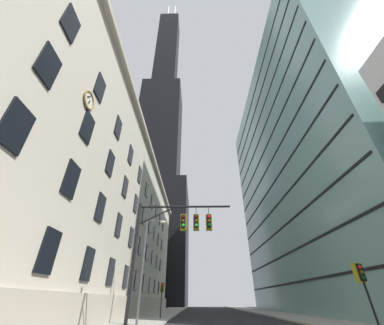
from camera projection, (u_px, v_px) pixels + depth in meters
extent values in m
cube|color=beige|center=(85.00, 221.00, 34.15)|extent=(17.97, 60.22, 24.07)
cube|color=#B2A893|center=(153.00, 158.00, 39.93)|extent=(0.70, 60.22, 0.60)
cube|color=#B2A893|center=(136.00, 307.00, 28.29)|extent=(0.50, 60.22, 2.20)
cube|color=black|center=(49.00, 251.00, 11.81)|extent=(0.14, 1.40, 2.20)
cube|color=black|center=(88.00, 264.00, 16.08)|extent=(0.14, 1.40, 2.20)
cube|color=black|center=(111.00, 272.00, 20.34)|extent=(0.14, 1.40, 2.20)
cube|color=black|center=(126.00, 277.00, 24.60)|extent=(0.14, 1.40, 2.20)
cube|color=black|center=(136.00, 280.00, 28.86)|extent=(0.14, 1.40, 2.20)
cube|color=black|center=(144.00, 283.00, 33.13)|extent=(0.14, 1.40, 2.20)
cube|color=black|center=(150.00, 285.00, 37.39)|extent=(0.14, 1.40, 2.20)
cube|color=black|center=(155.00, 286.00, 41.65)|extent=(0.14, 1.40, 2.20)
cube|color=black|center=(159.00, 288.00, 45.91)|extent=(0.14, 1.40, 2.20)
cube|color=black|center=(16.00, 126.00, 9.75)|extent=(0.14, 1.40, 2.20)
cube|color=black|center=(71.00, 179.00, 14.01)|extent=(0.14, 1.40, 2.20)
cube|color=black|center=(100.00, 208.00, 18.27)|extent=(0.14, 1.40, 2.20)
cube|color=black|center=(119.00, 225.00, 22.53)|extent=(0.14, 1.40, 2.20)
cube|color=black|center=(131.00, 237.00, 26.80)|extent=(0.14, 1.40, 2.20)
cube|color=black|center=(140.00, 246.00, 31.06)|extent=(0.14, 1.40, 2.20)
cube|color=black|center=(147.00, 252.00, 35.32)|extent=(0.14, 1.40, 2.20)
cube|color=black|center=(152.00, 258.00, 39.58)|extent=(0.14, 1.40, 2.20)
cube|color=black|center=(157.00, 262.00, 43.84)|extent=(0.14, 1.40, 2.20)
cube|color=black|center=(160.00, 265.00, 48.11)|extent=(0.14, 1.40, 2.20)
cube|color=black|center=(48.00, 65.00, 11.94)|extent=(0.14, 1.40, 2.20)
cube|color=black|center=(87.00, 127.00, 16.20)|extent=(0.14, 1.40, 2.20)
cube|color=black|center=(110.00, 163.00, 20.47)|extent=(0.14, 1.40, 2.20)
cube|color=black|center=(125.00, 187.00, 24.73)|extent=(0.14, 1.40, 2.20)
cube|color=black|center=(136.00, 204.00, 28.99)|extent=(0.14, 1.40, 2.20)
cube|color=black|center=(144.00, 216.00, 33.25)|extent=(0.14, 1.40, 2.20)
cube|color=black|center=(150.00, 226.00, 37.51)|extent=(0.14, 1.40, 2.20)
cube|color=black|center=(154.00, 233.00, 41.78)|extent=(0.14, 1.40, 2.20)
cube|color=black|center=(158.00, 240.00, 46.04)|extent=(0.14, 1.40, 2.20)
cube|color=black|center=(162.00, 245.00, 50.30)|extent=(0.14, 1.40, 2.20)
cube|color=black|center=(71.00, 24.00, 14.14)|extent=(0.14, 1.40, 2.20)
cube|color=black|center=(100.00, 88.00, 18.40)|extent=(0.14, 1.40, 2.20)
cube|color=black|center=(118.00, 128.00, 22.66)|extent=(0.14, 1.40, 2.20)
cube|color=black|center=(131.00, 155.00, 26.92)|extent=(0.14, 1.40, 2.20)
cube|color=black|center=(140.00, 175.00, 31.19)|extent=(0.14, 1.40, 2.20)
cube|color=black|center=(147.00, 190.00, 35.45)|extent=(0.14, 1.40, 2.20)
cube|color=black|center=(152.00, 202.00, 39.71)|extent=(0.14, 1.40, 2.20)
cube|color=black|center=(156.00, 211.00, 43.97)|extent=(0.14, 1.40, 2.20)
cube|color=black|center=(160.00, 219.00, 48.23)|extent=(0.14, 1.40, 2.20)
cube|color=black|center=(163.00, 226.00, 52.50)|extent=(0.14, 1.40, 2.20)
torus|color=olive|center=(89.00, 100.00, 16.36)|extent=(0.13, 1.42, 1.42)
cylinder|color=silver|center=(89.00, 100.00, 16.36)|extent=(0.05, 1.23, 1.23)
cube|color=black|center=(89.00, 102.00, 16.30)|extent=(0.03, 0.14, 0.37)
cube|color=black|center=(89.00, 97.00, 16.31)|extent=(0.03, 0.41, 0.44)
cube|color=black|center=(150.00, 242.00, 87.33)|extent=(29.30, 29.30, 42.52)
cube|color=black|center=(160.00, 135.00, 114.61)|extent=(20.51, 20.51, 61.85)
cube|color=black|center=(167.00, 53.00, 150.97)|extent=(13.19, 13.19, 77.32)
cylinder|color=silver|center=(168.00, 15.00, 177.82)|extent=(1.20, 1.20, 25.27)
cylinder|color=silver|center=(174.00, 14.00, 177.73)|extent=(1.20, 1.20, 25.27)
cube|color=gray|center=(310.00, 168.00, 45.07)|extent=(17.48, 49.37, 48.76)
cube|color=black|center=(289.00, 283.00, 34.56)|extent=(0.12, 48.37, 0.24)
cube|color=black|center=(283.00, 256.00, 36.65)|extent=(0.12, 48.37, 0.24)
cube|color=black|center=(278.00, 231.00, 38.74)|extent=(0.12, 48.37, 0.24)
cube|color=black|center=(274.00, 208.00, 40.83)|extent=(0.12, 48.37, 0.24)
cube|color=black|center=(270.00, 188.00, 42.92)|extent=(0.12, 48.37, 0.24)
cube|color=black|center=(266.00, 170.00, 45.01)|extent=(0.12, 48.37, 0.24)
cube|color=black|center=(263.00, 153.00, 47.10)|extent=(0.12, 48.37, 0.24)
cube|color=black|center=(260.00, 138.00, 49.19)|extent=(0.12, 48.37, 0.24)
cube|color=black|center=(257.00, 124.00, 51.28)|extent=(0.12, 48.37, 0.24)
cube|color=black|center=(255.00, 111.00, 53.37)|extent=(0.12, 48.37, 0.24)
cube|color=black|center=(252.00, 99.00, 55.46)|extent=(0.12, 48.37, 0.24)
cylinder|color=black|center=(133.00, 261.00, 13.88)|extent=(0.20, 0.20, 7.43)
cylinder|color=black|center=(185.00, 207.00, 15.64)|extent=(6.23, 0.14, 0.14)
cylinder|color=black|center=(157.00, 215.00, 15.36)|extent=(2.57, 0.10, 1.31)
cylinder|color=black|center=(184.00, 211.00, 15.49)|extent=(0.04, 0.04, 0.60)
cube|color=black|center=(183.00, 222.00, 15.10)|extent=(0.30, 0.30, 0.90)
cube|color=olive|center=(184.00, 222.00, 15.24)|extent=(0.40, 0.40, 1.04)
sphere|color=#450808|center=(183.00, 217.00, 15.11)|extent=(0.20, 0.20, 0.20)
sphere|color=#4B3A08|center=(183.00, 221.00, 14.96)|extent=(0.20, 0.20, 0.20)
sphere|color=green|center=(183.00, 225.00, 14.81)|extent=(0.20, 0.20, 0.20)
cylinder|color=black|center=(196.00, 211.00, 15.47)|extent=(0.04, 0.04, 0.60)
cube|color=black|center=(196.00, 222.00, 15.08)|extent=(0.30, 0.30, 0.90)
cube|color=olive|center=(196.00, 222.00, 15.23)|extent=(0.40, 0.40, 1.04)
sphere|color=#450808|center=(196.00, 217.00, 15.09)|extent=(0.20, 0.20, 0.20)
sphere|color=#4B3A08|center=(196.00, 221.00, 14.95)|extent=(0.20, 0.20, 0.20)
sphere|color=green|center=(196.00, 225.00, 14.80)|extent=(0.20, 0.20, 0.20)
cylinder|color=black|center=(209.00, 211.00, 15.46)|extent=(0.04, 0.04, 0.60)
cube|color=black|center=(209.00, 222.00, 15.07)|extent=(0.30, 0.30, 0.90)
cube|color=olive|center=(209.00, 222.00, 15.21)|extent=(0.40, 0.40, 1.04)
sphere|color=red|center=(209.00, 217.00, 15.08)|extent=(0.20, 0.20, 0.20)
sphere|color=#4B3A08|center=(209.00, 221.00, 14.93)|extent=(0.20, 0.20, 0.20)
sphere|color=#083D10|center=(209.00, 225.00, 14.79)|extent=(0.20, 0.20, 0.20)
cylinder|color=black|center=(369.00, 298.00, 12.48)|extent=(0.12, 0.12, 3.51)
cube|color=black|center=(360.00, 273.00, 13.13)|extent=(0.30, 0.30, 0.90)
cube|color=olive|center=(358.00, 273.00, 13.28)|extent=(0.40, 0.40, 1.04)
sphere|color=red|center=(360.00, 267.00, 13.14)|extent=(0.20, 0.20, 0.20)
sphere|color=#4B3A08|center=(362.00, 272.00, 13.00)|extent=(0.20, 0.20, 0.20)
sphere|color=#083D10|center=(364.00, 278.00, 12.85)|extent=(0.20, 0.20, 0.20)
cylinder|color=black|center=(161.00, 300.00, 25.20)|extent=(0.12, 0.12, 3.40)
cube|color=black|center=(162.00, 288.00, 25.83)|extent=(0.30, 0.30, 0.90)
cube|color=olive|center=(162.00, 288.00, 25.97)|extent=(0.40, 0.40, 1.04)
sphere|color=red|center=(162.00, 285.00, 25.84)|extent=(0.20, 0.20, 0.20)
sphere|color=#4B3A08|center=(162.00, 287.00, 25.69)|extent=(0.20, 0.20, 0.20)
sphere|color=#083D10|center=(162.00, 290.00, 25.54)|extent=(0.20, 0.20, 0.20)
cylinder|color=#47474C|center=(143.00, 266.00, 19.72)|extent=(0.18, 0.18, 8.33)
cylinder|color=#47474C|center=(155.00, 221.00, 21.81)|extent=(1.54, 0.10, 0.10)
ellipsoid|color=#EFE5C6|center=(163.00, 222.00, 21.74)|extent=(0.56, 0.32, 0.24)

